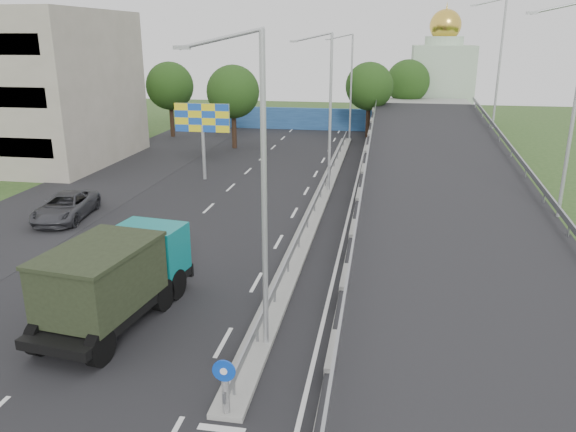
% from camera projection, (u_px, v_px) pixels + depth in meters
% --- Properties ---
extents(road_surface, '(26.00, 90.00, 0.04)m').
position_uv_depth(road_surface, '(261.00, 217.00, 32.61)').
color(road_surface, black).
rests_on(road_surface, ground).
extents(parking_strip, '(8.00, 90.00, 0.05)m').
position_uv_depth(parking_strip, '(56.00, 206.00, 34.75)').
color(parking_strip, black).
rests_on(parking_strip, ground).
extents(median, '(1.00, 44.00, 0.20)m').
position_uv_depth(median, '(321.00, 199.00, 35.84)').
color(median, gray).
rests_on(median, ground).
extents(overpass_ramp, '(10.00, 50.00, 3.50)m').
position_uv_depth(overpass_ramp, '(443.00, 179.00, 34.10)').
color(overpass_ramp, gray).
rests_on(overpass_ramp, ground).
extents(median_guardrail, '(0.09, 44.00, 0.71)m').
position_uv_depth(median_guardrail, '(321.00, 189.00, 35.64)').
color(median_guardrail, gray).
rests_on(median_guardrail, median).
extents(sign_bollard, '(0.64, 0.23, 1.67)m').
position_uv_depth(sign_bollard, '(225.00, 386.00, 15.09)').
color(sign_bollard, black).
rests_on(sign_bollard, median).
extents(lamp_post_near, '(2.74, 0.18, 10.08)m').
position_uv_depth(lamp_post_near, '(258.00, 180.00, 17.20)').
color(lamp_post_near, '#B2B5B7').
rests_on(lamp_post_near, median).
extents(lamp_post_mid, '(2.74, 0.18, 10.08)m').
position_uv_depth(lamp_post_mid, '(327.00, 105.00, 35.95)').
color(lamp_post_mid, '#B2B5B7').
rests_on(lamp_post_mid, median).
extents(lamp_post_far, '(2.74, 0.18, 10.08)m').
position_uv_depth(lamp_post_far, '(349.00, 81.00, 54.70)').
color(lamp_post_far, '#B2B5B7').
rests_on(lamp_post_far, median).
extents(blue_wall, '(30.00, 0.50, 2.40)m').
position_uv_depth(blue_wall, '(315.00, 119.00, 62.42)').
color(blue_wall, navy).
rests_on(blue_wall, ground).
extents(church, '(7.00, 7.00, 13.80)m').
position_uv_depth(church, '(441.00, 78.00, 66.36)').
color(church, '#B2CCAD').
rests_on(church, ground).
extents(billboard, '(4.00, 0.24, 5.50)m').
position_uv_depth(billboard, '(202.00, 122.00, 39.82)').
color(billboard, '#B2B5B7').
rests_on(billboard, ground).
extents(tree_left_mid, '(4.80, 4.80, 7.60)m').
position_uv_depth(tree_left_mid, '(233.00, 92.00, 50.94)').
color(tree_left_mid, black).
rests_on(tree_left_mid, ground).
extents(tree_median_far, '(4.80, 4.80, 7.60)m').
position_uv_depth(tree_median_far, '(369.00, 86.00, 56.46)').
color(tree_median_far, black).
rests_on(tree_median_far, ground).
extents(tree_left_far, '(4.80, 4.80, 7.60)m').
position_uv_depth(tree_left_far, '(170.00, 86.00, 56.94)').
color(tree_left_far, black).
rests_on(tree_left_far, ground).
extents(tree_ramp_far, '(4.80, 4.80, 7.60)m').
position_uv_depth(tree_ramp_far, '(408.00, 82.00, 62.37)').
color(tree_ramp_far, black).
rests_on(tree_ramp_far, ground).
extents(dump_truck, '(3.52, 7.47, 3.17)m').
position_uv_depth(dump_truck, '(116.00, 276.00, 20.27)').
color(dump_truck, black).
rests_on(dump_truck, ground).
extents(parked_car_c, '(3.11, 5.53, 1.46)m').
position_uv_depth(parked_car_c, '(66.00, 207.00, 31.99)').
color(parked_car_c, '#39393F').
rests_on(parked_car_c, ground).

